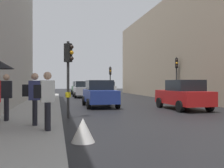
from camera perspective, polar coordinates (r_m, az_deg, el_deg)
ground_plane at (r=10.17m, az=19.90°, el=-8.78°), size 120.00×120.00×0.00m
sidewalk_kerb at (r=14.64m, az=-16.52°, el=-5.67°), size 2.65×40.00×0.16m
building_facade_right at (r=29.09m, az=22.65°, el=6.93°), size 12.00×33.65×9.94m
traffic_light_mid_street at (r=23.01m, az=14.11°, el=2.85°), size 0.33×0.45×3.81m
traffic_light_near_right at (r=11.86m, az=-9.60°, el=4.15°), size 0.44×0.38×3.48m
traffic_light_far_median at (r=29.74m, az=-0.39°, el=1.83°), size 0.25×0.43×3.47m
car_green_estate at (r=33.67m, az=-7.20°, el=-0.93°), size 2.06×4.22×1.76m
car_red_sedan at (r=15.89m, az=15.51°, el=-2.32°), size 2.07×4.23×1.76m
car_blue_van at (r=17.07m, az=-2.76°, el=-2.13°), size 2.02×4.20×1.76m
car_silver_hatchback at (r=28.11m, az=-6.50°, el=-1.18°), size 2.04×4.21×1.76m
car_white_compact at (r=39.10m, az=-0.84°, el=-0.76°), size 2.19×4.29×1.76m
pedestrian_with_black_backpack at (r=8.02m, az=-14.40°, el=-2.84°), size 0.64×0.38×1.77m
pedestrian_with_grey_backpack at (r=9.12m, az=-16.99°, el=-2.47°), size 0.61×0.36×1.77m
pedestrian_in_dark_coat at (r=10.58m, az=-22.34°, el=-2.27°), size 0.42×0.36×1.77m
warning_sign_triangle at (r=7.04m, az=-6.44°, el=-10.14°), size 0.64×0.64×0.65m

